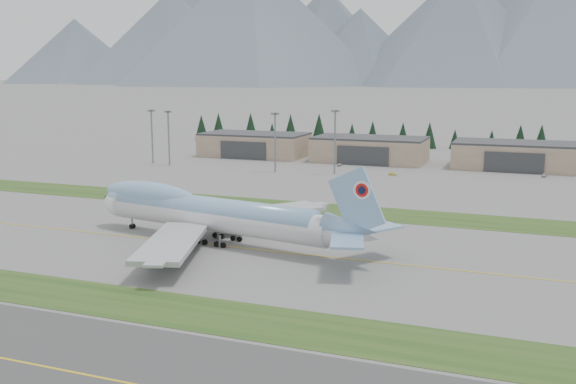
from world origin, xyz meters
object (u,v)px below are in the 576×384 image
at_px(service_vehicle_a, 339,166).
at_px(service_vehicle_b, 392,175).
at_px(hangar_right, 515,155).
at_px(boeing_747_freighter, 212,213).
at_px(hangar_center, 370,149).
at_px(hangar_left, 255,145).
at_px(service_vehicle_c, 544,177).

distance_m(service_vehicle_a, service_vehicle_b, 30.81).
bearing_deg(hangar_right, boeing_747_freighter, -112.52).
height_order(hangar_center, service_vehicle_b, hangar_center).
distance_m(hangar_left, service_vehicle_c, 127.66).
bearing_deg(service_vehicle_b, hangar_left, 62.57).
xyz_separation_m(service_vehicle_a, service_vehicle_c, (79.47, -1.17, 0.00)).
bearing_deg(hangar_right, service_vehicle_c, -60.54).
bearing_deg(boeing_747_freighter, hangar_left, 120.39).
height_order(hangar_left, hangar_center, same).
relative_size(boeing_747_freighter, service_vehicle_c, 19.64).
xyz_separation_m(boeing_747_freighter, service_vehicle_b, (18.35, 111.90, -6.62)).
distance_m(boeing_747_freighter, hangar_center, 147.18).
height_order(boeing_747_freighter, hangar_right, boeing_747_freighter).
bearing_deg(service_vehicle_c, hangar_left, 178.54).
relative_size(hangar_right, service_vehicle_a, 15.04).
bearing_deg(hangar_left, service_vehicle_a, -21.53).
bearing_deg(service_vehicle_c, hangar_center, 171.97).
bearing_deg(hangar_left, hangar_center, 0.00).
bearing_deg(service_vehicle_b, service_vehicle_a, 55.29).
height_order(boeing_747_freighter, service_vehicle_c, boeing_747_freighter).
xyz_separation_m(boeing_747_freighter, service_vehicle_a, (-7.41, 128.80, -6.62)).
xyz_separation_m(boeing_747_freighter, hangar_right, (61.03, 147.17, -1.23)).
xyz_separation_m(hangar_right, service_vehicle_a, (-68.43, -18.37, -5.39)).
bearing_deg(service_vehicle_c, hangar_right, 126.82).
relative_size(boeing_747_freighter, hangar_left, 1.60).
bearing_deg(hangar_left, hangar_right, 0.00).
xyz_separation_m(hangar_left, service_vehicle_c, (126.04, -19.54, -5.39)).
distance_m(hangar_right, service_vehicle_c, 23.08).
bearing_deg(hangar_center, service_vehicle_c, -15.38).
distance_m(service_vehicle_b, service_vehicle_c, 55.97).
relative_size(hangar_center, hangar_right, 1.00).
distance_m(hangar_right, service_vehicle_a, 71.06).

